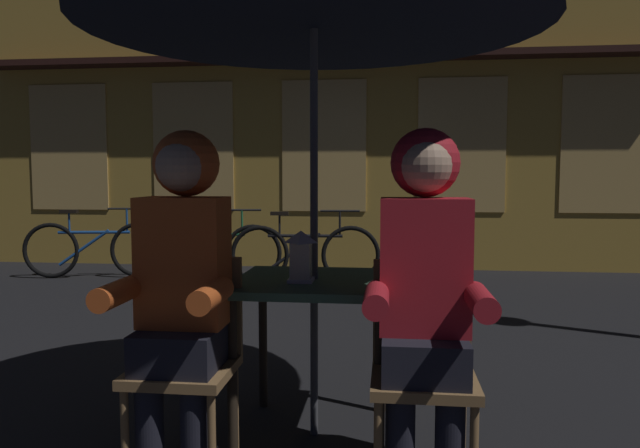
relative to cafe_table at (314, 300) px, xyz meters
The scene contains 11 objects.
ground_plane 0.64m from the cafe_table, ahead, with size 60.00×60.00×0.00m, color black.
cafe_table is the anchor object (origin of this frame).
lantern 0.24m from the cafe_table, 119.33° to the right, with size 0.11×0.11×0.23m.
chair_left 0.62m from the cafe_table, 142.45° to the right, with size 0.40×0.40×0.87m.
chair_right 0.62m from the cafe_table, 37.55° to the right, with size 0.40×0.40×0.87m.
person_left_hooded 0.67m from the cafe_table, 138.43° to the right, with size 0.45×0.56×1.40m.
person_right_hooded 0.67m from the cafe_table, 41.57° to the right, with size 0.45×0.56×1.40m.
shopfront_building 5.95m from the cafe_table, 95.42° to the left, with size 10.00×0.93×6.20m.
bicycle_nearest 5.09m from the cafe_table, 128.17° to the left, with size 1.66×0.33×0.84m.
bicycle_second 4.27m from the cafe_table, 113.77° to the left, with size 1.67×0.26×0.84m.
bicycle_third 3.93m from the cafe_table, 98.71° to the left, with size 1.68×0.18×0.84m.
Camera 1 is at (0.34, -2.71, 1.22)m, focal length 33.62 mm.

